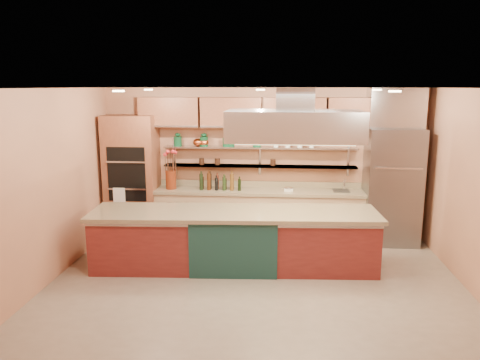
# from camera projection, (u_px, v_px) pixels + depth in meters

# --- Properties ---
(floor) EXTENTS (6.00, 5.00, 0.02)m
(floor) POSITION_uv_depth(u_px,v_px,m) (255.00, 287.00, 6.73)
(floor) COLOR gray
(floor) RESTS_ON ground
(ceiling) EXTENTS (6.00, 5.00, 0.02)m
(ceiling) POSITION_uv_depth(u_px,v_px,m) (257.00, 88.00, 6.18)
(ceiling) COLOR black
(ceiling) RESTS_ON wall_back
(wall_back) EXTENTS (6.00, 0.04, 2.80)m
(wall_back) POSITION_uv_depth(u_px,v_px,m) (263.00, 162.00, 8.90)
(wall_back) COLOR #B97A57
(wall_back) RESTS_ON floor
(wall_front) EXTENTS (6.00, 0.04, 2.80)m
(wall_front) POSITION_uv_depth(u_px,v_px,m) (241.00, 256.00, 4.01)
(wall_front) COLOR #B97A57
(wall_front) RESTS_ON floor
(wall_left) EXTENTS (0.04, 5.00, 2.80)m
(wall_left) POSITION_uv_depth(u_px,v_px,m) (47.00, 187.00, 6.70)
(wall_left) COLOR #B97A57
(wall_left) RESTS_ON floor
(oven_stack) EXTENTS (0.95, 0.64, 2.30)m
(oven_stack) POSITION_uv_depth(u_px,v_px,m) (132.00, 176.00, 8.83)
(oven_stack) COLOR brown
(oven_stack) RESTS_ON floor
(refrigerator) EXTENTS (0.95, 0.72, 2.10)m
(refrigerator) POSITION_uv_depth(u_px,v_px,m) (392.00, 186.00, 8.42)
(refrigerator) COLOR slate
(refrigerator) RESTS_ON floor
(back_counter) EXTENTS (3.84, 0.64, 0.93)m
(back_counter) POSITION_uv_depth(u_px,v_px,m) (259.00, 214.00, 8.79)
(back_counter) COLOR tan
(back_counter) RESTS_ON floor
(wall_shelf_lower) EXTENTS (3.60, 0.26, 0.03)m
(wall_shelf_lower) POSITION_uv_depth(u_px,v_px,m) (260.00, 166.00, 8.78)
(wall_shelf_lower) COLOR #B1B4B8
(wall_shelf_lower) RESTS_ON wall_back
(wall_shelf_upper) EXTENTS (3.60, 0.26, 0.03)m
(wall_shelf_upper) POSITION_uv_depth(u_px,v_px,m) (260.00, 148.00, 8.71)
(wall_shelf_upper) COLOR #B1B4B8
(wall_shelf_upper) RESTS_ON wall_back
(upper_cabinets) EXTENTS (4.60, 0.36, 0.55)m
(upper_cabinets) POSITION_uv_depth(u_px,v_px,m) (263.00, 113.00, 8.53)
(upper_cabinets) COLOR brown
(upper_cabinets) RESTS_ON wall_back
(range_hood) EXTENTS (2.00, 1.00, 0.45)m
(range_hood) POSITION_uv_depth(u_px,v_px,m) (294.00, 126.00, 6.94)
(range_hood) COLOR #B1B4B8
(range_hood) RESTS_ON ceiling
(ceiling_downlights) EXTENTS (4.00, 2.80, 0.02)m
(ceiling_downlights) POSITION_uv_depth(u_px,v_px,m) (257.00, 90.00, 6.38)
(ceiling_downlights) COLOR #FFE5A5
(ceiling_downlights) RESTS_ON ceiling
(island) EXTENTS (4.42, 1.18, 0.91)m
(island) POSITION_uv_depth(u_px,v_px,m) (234.00, 239.00, 7.36)
(island) COLOR maroon
(island) RESTS_ON floor
(flower_vase) EXTENTS (0.24, 0.24, 0.35)m
(flower_vase) POSITION_uv_depth(u_px,v_px,m) (171.00, 180.00, 8.75)
(flower_vase) COLOR #64230F
(flower_vase) RESTS_ON back_counter
(oil_bottle_cluster) EXTENTS (0.86, 0.55, 0.27)m
(oil_bottle_cluster) POSITION_uv_depth(u_px,v_px,m) (221.00, 183.00, 8.68)
(oil_bottle_cluster) COLOR black
(oil_bottle_cluster) RESTS_ON back_counter
(kitchen_scale) EXTENTS (0.19, 0.16, 0.09)m
(kitchen_scale) POSITION_uv_depth(u_px,v_px,m) (289.00, 189.00, 8.60)
(kitchen_scale) COLOR silver
(kitchen_scale) RESTS_ON back_counter
(bar_faucet) EXTENTS (0.04, 0.04, 0.23)m
(bar_faucet) POSITION_uv_depth(u_px,v_px,m) (344.00, 185.00, 8.60)
(bar_faucet) COLOR white
(bar_faucet) RESTS_ON back_counter
(copper_kettle) EXTENTS (0.23, 0.23, 0.14)m
(copper_kettle) POSITION_uv_depth(u_px,v_px,m) (198.00, 142.00, 8.79)
(copper_kettle) COLOR #D56131
(copper_kettle) RESTS_ON wall_shelf_upper
(green_canister) EXTENTS (0.18, 0.18, 0.16)m
(green_canister) POSITION_uv_depth(u_px,v_px,m) (226.00, 142.00, 8.75)
(green_canister) COLOR #0D3F22
(green_canister) RESTS_ON wall_shelf_upper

